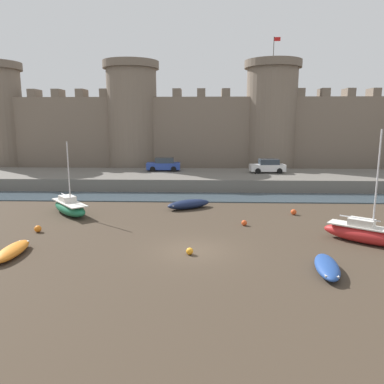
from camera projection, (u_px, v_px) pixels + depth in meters
name	position (u px, v px, depth m)	size (l,w,h in m)	color
ground_plane	(194.00, 250.00, 21.98)	(160.00, 160.00, 0.00)	#423528
water_channel	(199.00, 197.00, 37.02)	(80.00, 4.50, 0.10)	#3D4C56
quay_road	(200.00, 179.00, 44.01)	(69.44, 10.00, 1.42)	#666059
castle	(201.00, 125.00, 51.80)	(65.03, 7.60, 18.41)	#7A6B5B
rowboat_foreground_centre	(12.00, 251.00, 21.04)	(1.20, 3.61, 0.58)	orange
sailboat_foreground_left	(69.00, 207.00, 30.33)	(4.57, 4.99, 5.91)	#1E6B47
rowboat_midflat_left	(189.00, 204.00, 32.39)	(4.12, 3.20, 0.77)	#141E3D
sailboat_midflat_right	(367.00, 233.00, 23.14)	(5.12, 4.24, 7.02)	red
rowboat_near_channel_left	(327.00, 266.00, 18.71)	(1.65, 3.58, 0.61)	#234793
mooring_buoy_near_shore	(38.00, 229.00, 25.53)	(0.47, 0.47, 0.47)	orange
mooring_buoy_off_centre	(244.00, 223.00, 27.14)	(0.41, 0.41, 0.41)	#E04C1E
mooring_buoy_near_channel	(294.00, 212.00, 30.26)	(0.46, 0.46, 0.46)	#E04C1E
mooring_buoy_mid_mud	(190.00, 251.00, 21.24)	(0.41, 0.41, 0.41)	orange
car_quay_centre_east	(268.00, 166.00, 44.36)	(4.19, 2.06, 1.62)	silver
car_quay_east	(164.00, 165.00, 46.06)	(4.19, 2.06, 1.62)	#263F99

